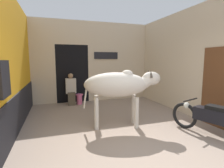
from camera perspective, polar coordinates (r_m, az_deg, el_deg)
ground_plane at (r=3.28m, az=13.19°, el=-23.34°), size 30.00×30.00×0.00m
wall_left_shopfront at (r=4.83m, az=-29.75°, el=5.37°), size 0.25×4.73×3.25m
wall_back_with_doorway at (r=7.49m, az=-9.41°, el=5.57°), size 4.75×0.93×3.25m
wall_right_with_door at (r=6.14m, az=22.16°, el=6.38°), size 0.22×4.73×3.25m
cow at (r=4.39m, az=2.44°, el=-0.41°), size 1.99×1.00×1.46m
motorcycle_near at (r=4.47m, az=29.51°, el=-9.57°), size 0.77×1.81×0.76m
shopkeeper_seated at (r=6.82m, az=-13.23°, el=-1.48°), size 0.38×0.33×1.20m
plastic_stool at (r=6.91m, az=-10.59°, el=-4.76°), size 0.28×0.28×0.39m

